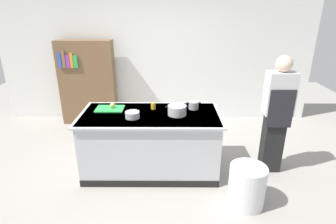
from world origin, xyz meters
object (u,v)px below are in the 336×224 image
(sauce_pan, at_px, (194,105))
(person_chef, at_px, (277,113))
(onion, at_px, (113,105))
(stock_pot, at_px, (177,110))
(bookshelf, at_px, (88,83))
(mixing_bowl, at_px, (132,115))
(juice_cup, at_px, (153,106))
(trash_bin, at_px, (247,186))

(sauce_pan, xyz_separation_m, person_chef, (1.15, -0.20, -0.04))
(sauce_pan, bearing_deg, onion, -178.94)
(stock_pot, distance_m, bookshelf, 2.54)
(mixing_bowl, xyz_separation_m, juice_cup, (0.26, 0.34, 0.01))
(stock_pot, height_order, sauce_pan, stock_pot)
(person_chef, xyz_separation_m, bookshelf, (-3.17, 1.80, -0.06))
(mixing_bowl, bearing_deg, person_chef, 4.20)
(bookshelf, bearing_deg, mixing_bowl, -59.15)
(onion, height_order, bookshelf, bookshelf)
(sauce_pan, distance_m, juice_cup, 0.59)
(juice_cup, bearing_deg, bookshelf, 131.61)
(trash_bin, bearing_deg, person_chef, 54.63)
(juice_cup, distance_m, person_chef, 1.75)
(stock_pot, distance_m, trash_bin, 1.33)
(bookshelf, bearing_deg, onion, -62.80)
(mixing_bowl, distance_m, bookshelf, 2.27)
(trash_bin, distance_m, person_chef, 1.16)
(trash_bin, bearing_deg, mixing_bowl, 156.28)
(sauce_pan, distance_m, mixing_bowl, 0.92)
(juice_cup, xyz_separation_m, bookshelf, (-1.43, 1.60, -0.10))
(sauce_pan, relative_size, mixing_bowl, 1.09)
(sauce_pan, bearing_deg, bookshelf, 141.67)
(stock_pot, relative_size, sauce_pan, 1.52)
(mixing_bowl, relative_size, juice_cup, 1.95)
(trash_bin, height_order, bookshelf, bookshelf)
(onion, xyz_separation_m, mixing_bowl, (0.33, -0.33, -0.01))
(onion, relative_size, person_chef, 0.05)
(sauce_pan, relative_size, person_chef, 0.12)
(onion, height_order, person_chef, person_chef)
(sauce_pan, height_order, bookshelf, bookshelf)
(onion, distance_m, juice_cup, 0.60)
(sauce_pan, distance_m, bookshelf, 2.57)
(onion, bearing_deg, person_chef, -4.42)
(juice_cup, distance_m, trash_bin, 1.68)
(juice_cup, distance_m, bookshelf, 2.15)
(bookshelf, bearing_deg, trash_bin, -44.68)
(onion, xyz_separation_m, bookshelf, (-0.83, 1.62, -0.11))
(onion, xyz_separation_m, juice_cup, (0.59, 0.01, -0.01))
(juice_cup, bearing_deg, stock_pot, -32.92)
(stock_pot, bearing_deg, sauce_pan, 43.17)
(sauce_pan, height_order, trash_bin, sauce_pan)
(sauce_pan, bearing_deg, juice_cup, -178.94)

